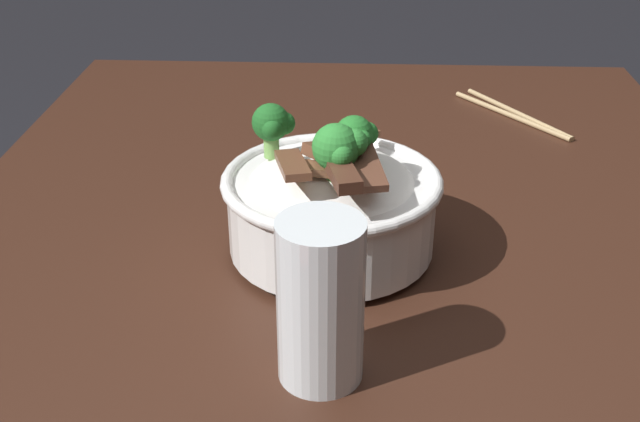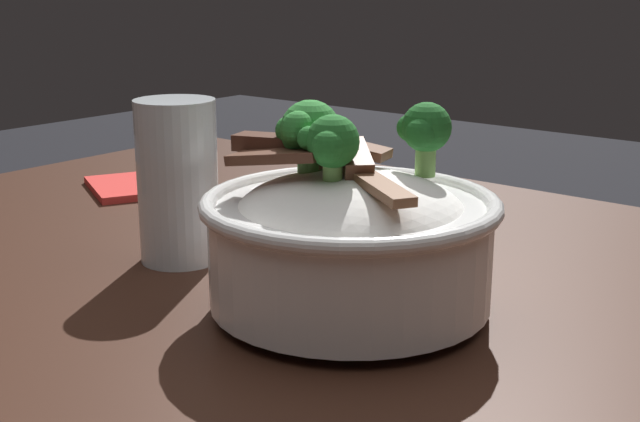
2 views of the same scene
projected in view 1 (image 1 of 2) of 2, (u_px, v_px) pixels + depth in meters
The scene contains 4 objects.
dining_table at pixel (354, 346), 0.84m from camera, with size 1.20×0.88×0.79m.
rice_bowl at pixel (336, 199), 0.76m from camera, with size 0.21×0.21×0.15m.
drinking_glass at pixel (327, 313), 0.60m from camera, with size 0.07×0.07×0.14m.
chopsticks_pair at pixel (517, 114), 1.10m from camera, with size 0.18×0.14×0.01m.
Camera 1 is at (0.67, -0.00, 1.20)m, focal length 44.25 mm.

